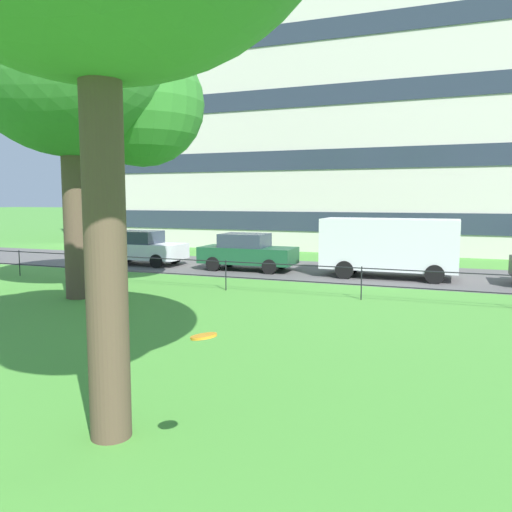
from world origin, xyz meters
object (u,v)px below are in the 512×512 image
object	(u,v)px
tree_large_lawn	(93,81)
car_dark_green_right	(247,252)
apartment_building_background	(332,110)
panel_van_far_right	(390,244)
frisbee	(204,336)
car_white_far_left	(141,248)

from	to	relation	value
tree_large_lawn	car_dark_green_right	bearing A→B (deg)	73.04
car_dark_green_right	apartment_building_background	distance (m)	16.40
tree_large_lawn	car_dark_green_right	distance (m)	9.24
apartment_building_background	panel_van_far_right	bearing A→B (deg)	-68.46
tree_large_lawn	frisbee	bearing A→B (deg)	-46.93
car_white_far_left	panel_van_far_right	xyz separation A→B (m)	(11.06, 0.10, 0.49)
frisbee	car_dark_green_right	xyz separation A→B (m)	(-5.84, 15.46, -0.85)
panel_van_far_right	car_dark_green_right	bearing A→B (deg)	-179.57
tree_large_lawn	panel_van_far_right	xyz separation A→B (m)	(7.95, 6.99, -5.22)
frisbee	car_dark_green_right	size ratio (longest dim) A/B	0.08
frisbee	panel_van_far_right	xyz separation A→B (m)	(-0.01, 15.50, -0.36)
tree_large_lawn	car_dark_green_right	size ratio (longest dim) A/B	2.32
panel_van_far_right	apartment_building_background	size ratio (longest dim) A/B	0.15
frisbee	apartment_building_background	world-z (taller)	apartment_building_background
car_white_far_left	car_dark_green_right	size ratio (longest dim) A/B	1.01
car_dark_green_right	apartment_building_background	bearing A→B (deg)	89.17
car_white_far_left	apartment_building_background	distance (m)	17.32
panel_van_far_right	apartment_building_background	bearing A→B (deg)	111.54
car_white_far_left	car_dark_green_right	distance (m)	5.22
frisbee	panel_van_far_right	bearing A→B (deg)	90.03
car_dark_green_right	panel_van_far_right	size ratio (longest dim) A/B	0.80
car_white_far_left	panel_van_far_right	world-z (taller)	panel_van_far_right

